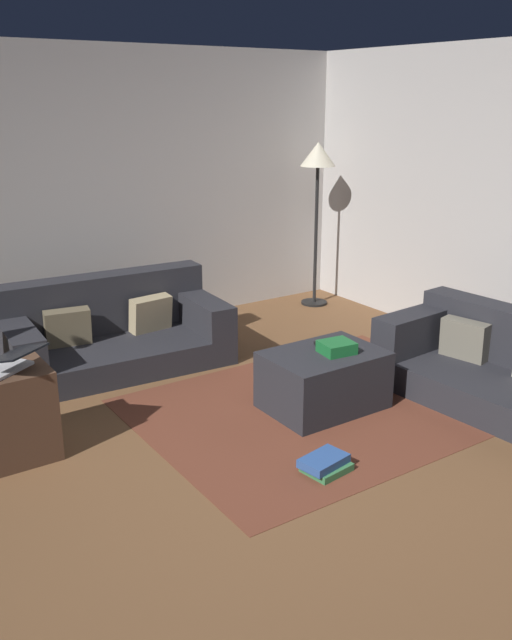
{
  "coord_description": "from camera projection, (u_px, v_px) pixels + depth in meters",
  "views": [
    {
      "loc": [
        -1.86,
        -2.91,
        2.16
      ],
      "look_at": [
        0.54,
        0.66,
        0.75
      ],
      "focal_mm": 38.51,
      "sensor_mm": 36.0,
      "label": 1
    }
  ],
  "objects": [
    {
      "name": "ground_plane",
      "position": [
        241.0,
        489.0,
        3.95
      ],
      "size": [
        6.4,
        6.4,
        0.0
      ],
      "primitive_type": "plane",
      "color": "brown"
    },
    {
      "name": "couch_right",
      "position": [
        497.0,
        366.0,
        5.04
      ],
      "size": [
        0.97,
        1.64,
        0.65
      ],
      "rotation": [
        0.0,
        0.0,
        1.65
      ],
      "color": "#26262B",
      "rests_on": "ground_plane"
    },
    {
      "name": "rear_partition",
      "position": [
        47.0,
        198.0,
        6.02
      ],
      "size": [
        6.4,
        0.12,
        2.6
      ],
      "primitive_type": "cube",
      "color": "#BCB7B2",
      "rests_on": "ground_plane"
    },
    {
      "name": "couch_left",
      "position": [
        112.0,
        333.0,
        5.73
      ],
      "size": [
        1.85,
        1.01,
        0.72
      ],
      "rotation": [
        0.0,
        0.0,
        3.08
      ],
      "color": "#26262B",
      "rests_on": "ground_plane"
    },
    {
      "name": "book_stack",
      "position": [
        325.0,
        464.0,
        4.12
      ],
      "size": [
        0.32,
        0.25,
        0.1
      ],
      "color": "#387A47",
      "rests_on": "ground_plane"
    },
    {
      "name": "tv_remote",
      "position": [
        320.0,
        346.0,
        4.96
      ],
      "size": [
        0.11,
        0.17,
        0.02
      ],
      "primitive_type": "cube",
      "rotation": [
        0.0,
        0.0,
        -0.45
      ],
      "color": "black",
      "rests_on": "ottoman"
    },
    {
      "name": "side_table",
      "position": [
        8.0,
        414.0,
        4.22
      ],
      "size": [
        0.52,
        0.44,
        0.59
      ],
      "primitive_type": "cube",
      "color": "#4C3323",
      "rests_on": "ground_plane"
    },
    {
      "name": "ottoman",
      "position": [
        323.0,
        380.0,
        4.93
      ],
      "size": [
        0.82,
        0.59,
        0.42
      ],
      "primitive_type": "cube",
      "color": "#26262B",
      "rests_on": "ground_plane"
    },
    {
      "name": "corner_lamp",
      "position": [
        318.0,
        167.0,
        7.01
      ],
      "size": [
        0.36,
        0.36,
        1.71
      ],
      "color": "black",
      "rests_on": "ground_plane"
    },
    {
      "name": "gift_box",
      "position": [
        337.0,
        347.0,
        4.85
      ],
      "size": [
        0.25,
        0.23,
        0.08
      ],
      "primitive_type": "cube",
      "rotation": [
        0.0,
        0.0,
        -0.13
      ],
      "color": "#19662D",
      "rests_on": "ottoman"
    },
    {
      "name": "laptop",
      "position": [
        8.0,
        363.0,
        4.09
      ],
      "size": [
        0.46,
        0.47,
        0.16
      ],
      "color": "silver",
      "rests_on": "side_table"
    },
    {
      "name": "area_rug",
      "position": [
        323.0,
        406.0,
        5.0
      ],
      "size": [
        2.6,
        2.0,
        0.01
      ],
      "primitive_type": "cube",
      "color": "brown",
      "rests_on": "ground_plane"
    }
  ]
}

